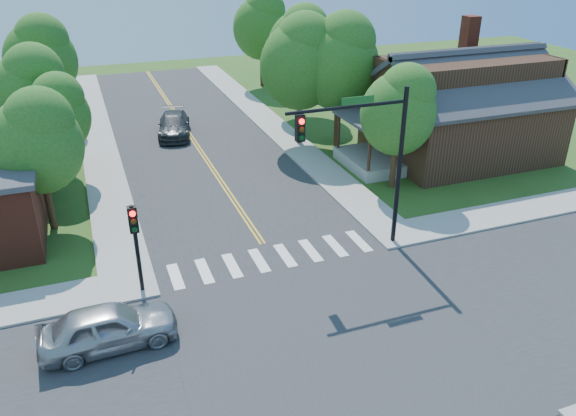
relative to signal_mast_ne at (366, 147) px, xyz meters
name	(u,v)px	position (x,y,z in m)	size (l,w,h in m)	color
ground	(332,347)	(-3.91, -5.59, -4.85)	(100.00, 100.00, 0.00)	#30571B
road_ns	(332,347)	(-3.91, -5.59, -4.83)	(10.00, 90.00, 0.04)	#2D2D30
road_ew	(332,347)	(-3.91, -5.59, -4.83)	(90.00, 10.00, 0.04)	#2D2D30
intersection_patch	(332,347)	(-3.91, -5.59, -4.85)	(10.20, 10.20, 0.06)	#2D2D30
sidewalk_ne	(449,144)	(11.90, 10.23, -4.78)	(40.00, 40.00, 0.14)	#9E9B93
crosswalk_north	(272,258)	(-3.91, 0.61, -4.80)	(8.85, 2.00, 0.01)	white
centerline	(332,346)	(-3.91, -5.59, -4.80)	(0.30, 90.00, 0.01)	yellow
signal_mast_ne	(366,147)	(0.00, 0.00, 0.00)	(5.30, 0.42, 7.20)	black
signal_pole_nw	(135,233)	(-9.51, -0.01, -2.19)	(0.34, 0.42, 3.80)	black
house_ne	(461,103)	(11.19, 8.65, -1.52)	(13.05, 8.80, 7.11)	black
tree_e_a	(400,108)	(4.92, 5.50, -0.36)	(4.03, 3.83, 6.86)	#382314
tree_e_b	(341,59)	(4.87, 12.78, 0.80)	(5.07, 4.82, 8.62)	#382314
tree_e_c	(301,43)	(5.16, 20.13, 0.57)	(4.87, 4.62, 8.27)	#382314
tree_e_d	(262,24)	(5.30, 29.78, 0.67)	(4.96, 4.71, 8.43)	#382314
tree_w_a	(38,139)	(-12.70, 6.89, -0.36)	(4.04, 3.84, 6.86)	#382314
tree_w_b	(33,89)	(-13.08, 14.84, 0.03)	(4.38, 4.16, 7.45)	#382314
tree_w_c	(41,55)	(-12.70, 22.59, 0.45)	(4.76, 4.52, 8.08)	#382314
tree_w_d	(49,47)	(-12.45, 31.73, -0.58)	(3.84, 3.65, 6.53)	#382314
tree_house	(301,59)	(2.63, 13.79, 0.75)	(5.03, 4.78, 8.54)	#382314
tree_bldg	(56,112)	(-11.99, 12.53, -0.75)	(3.68, 3.50, 6.26)	#382314
car_silver	(108,328)	(-10.95, -2.86, -4.07)	(4.63, 2.00, 1.56)	#ABADB2
car_dgrey	(174,125)	(-4.90, 18.51, -4.11)	(3.07, 5.42, 1.48)	#303336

